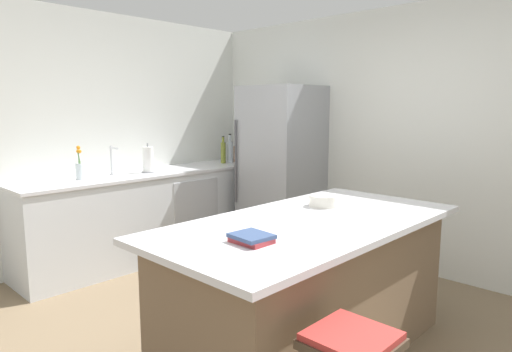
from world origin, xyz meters
The scene contains 15 objects.
ground_plane centered at (0.00, 0.00, 0.00)m, with size 7.20×7.20×0.00m, color #7A664C.
wall_rear centered at (0.00, 2.25, 1.30)m, with size 6.00×0.10×2.60m, color silver.
wall_left centered at (-2.45, 0.00, 1.30)m, with size 0.10×6.00×2.60m, color silver.
counter_run_left centered at (-2.07, 0.67, 0.47)m, with size 0.68×2.89×0.94m.
kitchen_island centered at (0.39, 0.25, 0.46)m, with size 1.08×2.17×0.91m.
refrigerator centered at (-1.21, 1.83, 0.93)m, with size 0.77×0.77×1.86m.
sink_faucet centered at (-2.12, 0.25, 1.09)m, with size 0.15×0.05×0.30m.
flower_vase centered at (-2.08, -0.11, 1.05)m, with size 0.07×0.07×0.33m.
paper_towel_roll centered at (-2.03, 0.61, 1.07)m, with size 0.14×0.14×0.31m.
syrup_bottle centered at (-2.01, 2.00, 1.04)m, with size 0.06×0.06×0.26m.
vinegar_bottle centered at (-2.05, 1.91, 1.04)m, with size 0.06×0.06×0.27m.
soda_bottle centered at (-2.04, 1.81, 1.08)m, with size 0.07×0.07×0.36m.
olive_oil_bottle centered at (-2.05, 1.71, 1.08)m, with size 0.06×0.06×0.34m.
cookbook_stack centered at (0.46, -0.36, 0.93)m, with size 0.22×0.20×0.05m.
mixing_bowl centered at (0.21, 0.64, 0.95)m, with size 0.20×0.20×0.08m.
Camera 1 is at (2.09, -2.02, 1.63)m, focal length 31.70 mm.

